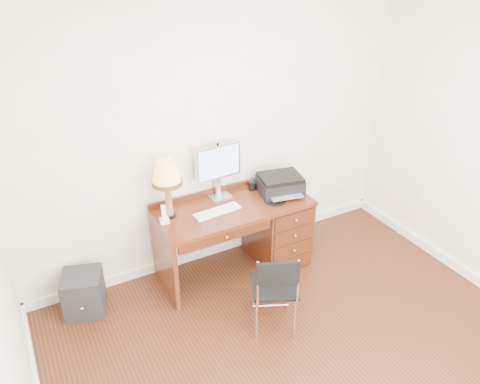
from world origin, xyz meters
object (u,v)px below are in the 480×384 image
chair (278,284)px  equipment_box (84,293)px  phone (164,217)px  printer (280,184)px  monitor (219,165)px  leg_lamp (167,176)px  desk (262,226)px

chair → equipment_box: (-1.41, 1.01, -0.29)m
phone → chair: size_ratio=0.22×
phone → chair: phone is taller
printer → equipment_box: bearing=-171.4°
monitor → equipment_box: monitor is taller
phone → chair: 1.17m
equipment_box → leg_lamp: bearing=18.8°
chair → phone: bearing=148.2°
desk → leg_lamp: leg_lamp is taller
desk → leg_lamp: bearing=173.5°
chair → desk: bearing=92.2°
monitor → chair: monitor is taller
printer → leg_lamp: bearing=-173.7°
desk → chair: 0.99m
desk → phone: size_ratio=8.67×
equipment_box → chair: bearing=-17.3°
monitor → leg_lamp: 0.58m
printer → chair: size_ratio=0.60×
chair → equipment_box: 1.76m
desk → leg_lamp: 1.19m
phone → equipment_box: bearing=-174.9°
printer → equipment_box: (-2.00, 0.09, -0.65)m
leg_lamp → phone: 0.38m
desk → printer: size_ratio=3.14×
desk → phone: 1.08m
monitor → printer: 0.66m
monitor → chair: (-0.02, -1.14, -0.61)m
leg_lamp → chair: leg_lamp is taller
monitor → desk: bearing=-36.2°
monitor → chair: bearing=-95.0°
desk → printer: printer is taller
equipment_box → phone: bearing=13.4°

